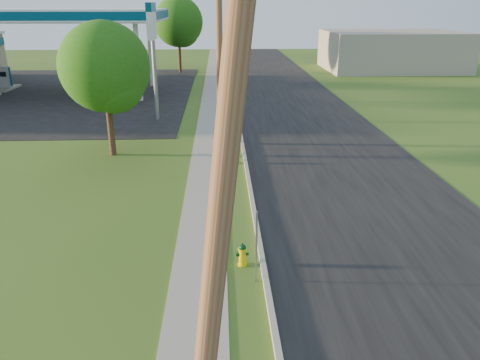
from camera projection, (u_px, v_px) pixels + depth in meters
name	position (u px, v px, depth m)	size (l,w,h in m)	color
road	(355.00, 194.00, 17.81)	(8.00, 120.00, 0.02)	black
curb	(251.00, 194.00, 17.63)	(0.15, 120.00, 0.15)	gray
sidewalk	(205.00, 196.00, 17.58)	(1.50, 120.00, 0.03)	gray
forecourt	(28.00, 93.00, 37.53)	(26.00, 28.00, 0.02)	black
utility_pole_near	(223.00, 181.00, 5.63)	(1.40, 0.32, 9.48)	brown
utility_pole_mid	(219.00, 44.00, 22.39)	(1.40, 0.32, 9.80)	brown
utility_pole_far	(219.00, 29.00, 39.26)	(1.40, 0.32, 9.50)	brown
sign_post_near	(256.00, 247.00, 11.87)	(0.05, 0.04, 2.00)	gray
sign_post_mid	(238.00, 130.00, 22.89)	(0.05, 0.04, 2.00)	gray
sign_post_far	(231.00, 88.00, 34.29)	(0.05, 0.04, 2.00)	gray
gas_canopy	(43.00, 16.00, 35.52)	(18.18, 9.18, 6.40)	silver
fuel_pump_ne	(103.00, 88.00, 35.67)	(1.20, 3.20, 1.90)	gray
fuel_pump_sw	(6.00, 81.00, 39.04)	(1.20, 3.20, 1.90)	gray
fuel_pump_se	(114.00, 80.00, 39.41)	(1.20, 3.20, 1.90)	gray
price_pylon	(152.00, 28.00, 27.20)	(0.34, 2.04, 6.85)	gray
distant_building	(392.00, 51.00, 50.35)	(14.00, 10.00, 4.00)	gray
tree_verge	(107.00, 71.00, 20.95)	(4.06, 4.06, 6.16)	#312315
tree_lot	(179.00, 24.00, 47.10)	(4.95, 4.95, 7.51)	#312315
hydrant_near	(242.00, 255.00, 12.86)	(0.35, 0.31, 0.68)	#E0C205
hydrant_mid	(232.00, 157.00, 21.10)	(0.34, 0.31, 0.66)	yellow
hydrant_far	(231.00, 104.00, 32.03)	(0.36, 0.33, 0.71)	yellow
car_silver	(103.00, 85.00, 36.73)	(1.76, 4.38, 1.49)	#B6B8BE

